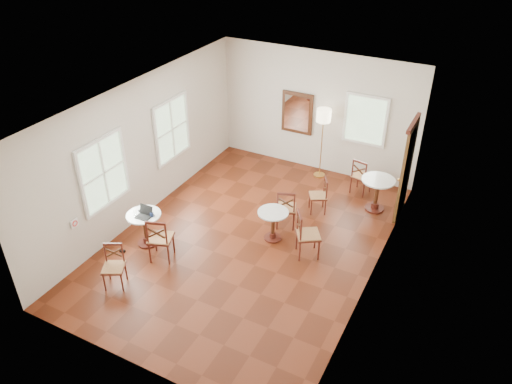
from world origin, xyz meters
TOP-DOWN VIEW (x-y plane):
  - ground at (0.00, 0.00)m, footprint 7.00×7.00m
  - room_shell at (-0.06, 0.27)m, footprint 5.02×7.02m
  - cafe_table_near at (-1.78, -1.03)m, footprint 0.68×0.68m
  - cafe_table_mid at (0.39, 0.29)m, footprint 0.62×0.62m
  - cafe_table_back at (1.94, 2.30)m, footprint 0.73×0.73m
  - chair_near_a at (-1.23, -1.27)m, footprint 0.57×0.57m
  - chair_near_b at (-1.53, -2.25)m, footprint 0.51×0.51m
  - chair_mid_a at (0.44, 0.81)m, footprint 0.54×0.54m
  - chair_mid_b at (1.19, 0.12)m, footprint 0.62×0.62m
  - chair_back_a at (1.43, 2.83)m, footprint 0.49×0.49m
  - chair_back_b at (0.84, 1.66)m, footprint 0.51×0.51m
  - floor_lamp at (0.30, 3.15)m, footprint 0.34×0.34m
  - laptop at (-1.71, -1.07)m, footprint 0.29×0.25m
  - mouse at (-1.89, -0.99)m, footprint 0.12×0.08m
  - navy_mug at (-1.58, -1.01)m, footprint 0.11×0.07m
  - water_glass at (-1.89, -1.14)m, footprint 0.06×0.06m
  - power_adapter at (-2.05, -1.48)m, footprint 0.11×0.07m

SIDE VIEW (x-z plane):
  - ground at x=0.00m, z-range 0.00..0.00m
  - power_adapter at x=-2.05m, z-range 0.00..0.04m
  - chair_back_b at x=0.84m, z-range 0.00..0.81m
  - cafe_table_mid at x=0.39m, z-range 0.08..0.74m
  - chair_near_b at x=-1.53m, z-range 0.00..0.83m
  - chair_back_a at x=1.43m, z-range 0.00..0.89m
  - cafe_table_near at x=-1.78m, z-range 0.09..0.80m
  - chair_mid_a at x=0.44m, z-range 0.00..0.90m
  - cafe_table_back at x=1.94m, z-range 0.09..0.86m
  - chair_near_a at x=-1.23m, z-range 0.00..0.96m
  - chair_mid_b at x=1.19m, z-range 0.00..0.97m
  - mouse at x=-1.89m, z-range 0.72..0.76m
  - navy_mug at x=-1.58m, z-range 0.72..0.80m
  - water_glass at x=-1.89m, z-range 0.72..0.82m
  - laptop at x=-1.71m, z-range 0.67..0.87m
  - floor_lamp at x=0.30m, z-range 0.61..2.37m
  - room_shell at x=-0.06m, z-range 0.38..3.39m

